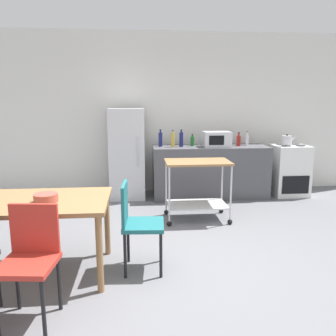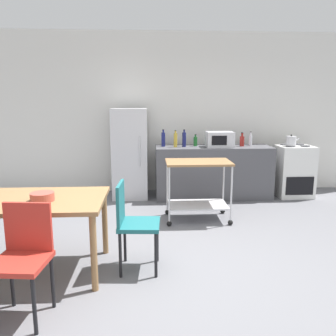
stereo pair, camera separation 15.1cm
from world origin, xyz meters
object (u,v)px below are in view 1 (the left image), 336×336
object	(u,v)px
chair_teal	(137,220)
microwave	(217,139)
bottle_soda	(181,139)
fruit_bowl	(46,198)
dining_table	(29,208)
kitchen_cart	(197,180)
bottle_soy_sauce	(173,140)
stove_oven	(289,170)
bottle_sparkling_water	(247,140)
chair_red	(30,255)
bottle_vinegar	(160,139)
kettle	(287,140)
refrigerator	(127,154)
bottle_hot_sauce	(192,141)
bottle_wine	(239,140)

from	to	relation	value
chair_teal	microwave	bearing A→B (deg)	-24.72
bottle_soda	microwave	size ratio (longest dim) A/B	0.65
fruit_bowl	dining_table	bearing A→B (deg)	156.96
kitchen_cart	bottle_soy_sauce	bearing A→B (deg)	101.63
stove_oven	kitchen_cart	size ratio (longest dim) A/B	1.01
bottle_soy_sauce	bottle_sparkling_water	distance (m)	1.34
chair_red	bottle_sparkling_water	world-z (taller)	bottle_sparkling_water
dining_table	kitchen_cart	world-z (taller)	kitchen_cart
bottle_soy_sauce	fruit_bowl	size ratio (longest dim) A/B	1.32
dining_table	kitchen_cart	xyz separation A→B (m)	(1.87, 1.44, -0.10)
bottle_vinegar	microwave	size ratio (longest dim) A/B	0.64
dining_table	bottle_sparkling_water	bearing A→B (deg)	42.18
kitchen_cart	kettle	bearing A→B (deg)	31.96
bottle_sparkling_water	fruit_bowl	world-z (taller)	bottle_sparkling_water
refrigerator	bottle_soda	bearing A→B (deg)	-6.63
dining_table	bottle_soda	size ratio (longest dim) A/B	5.05
kettle	chair_teal	bearing A→B (deg)	-135.90
chair_teal	kettle	world-z (taller)	kettle
bottle_hot_sauce	kettle	xyz separation A→B (m)	(1.64, -0.16, 0.02)
bottle_sparkling_water	bottle_hot_sauce	bearing A→B (deg)	179.34
chair_teal	bottle_sparkling_water	distance (m)	3.36
bottle_vinegar	microwave	xyz separation A→B (m)	(0.96, -0.11, 0.00)
dining_table	refrigerator	bearing A→B (deg)	72.55
kitchen_cart	bottle_wine	xyz separation A→B (m)	(0.93, 1.20, 0.42)
bottle_soda	bottle_hot_sauce	xyz separation A→B (m)	(0.21, 0.09, -0.04)
refrigerator	bottle_hot_sauce	size ratio (longest dim) A/B	7.49
bottle_vinegar	bottle_soda	world-z (taller)	same
chair_teal	kettle	bearing A→B (deg)	-42.33
fruit_bowl	kettle	distance (m)	4.34
chair_red	microwave	bearing A→B (deg)	62.64
bottle_sparkling_water	stove_oven	bearing A→B (deg)	-4.02
stove_oven	bottle_vinegar	distance (m)	2.39
bottle_sparkling_water	fruit_bowl	size ratio (longest dim) A/B	1.13
refrigerator	bottle_soy_sauce	xyz separation A→B (m)	(0.78, -0.15, 0.25)
kettle	bottle_hot_sauce	bearing A→B (deg)	174.26
chair_teal	bottle_soy_sauce	world-z (taller)	bottle_soy_sauce
dining_table	fruit_bowl	xyz separation A→B (m)	(0.18, -0.08, 0.12)
refrigerator	fruit_bowl	bearing A→B (deg)	-103.53
chair_teal	fruit_bowl	distance (m)	0.88
kitchen_cart	kettle	xyz separation A→B (m)	(1.77, 1.10, 0.43)
bottle_soda	bottle_hot_sauce	distance (m)	0.23
dining_table	chair_teal	xyz separation A→B (m)	(1.02, -0.00, -0.15)
dining_table	bottle_wine	distance (m)	3.86
stove_oven	bottle_sparkling_water	world-z (taller)	bottle_sparkling_water
chair_red	bottle_soy_sauce	distance (m)	3.62
stove_oven	kettle	size ratio (longest dim) A/B	3.84
dining_table	chair_red	distance (m)	0.76
chair_teal	refrigerator	bearing A→B (deg)	6.98
bottle_vinegar	fruit_bowl	xyz separation A→B (m)	(-1.25, -2.75, -0.24)
bottle_wine	chair_red	bearing A→B (deg)	-127.74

